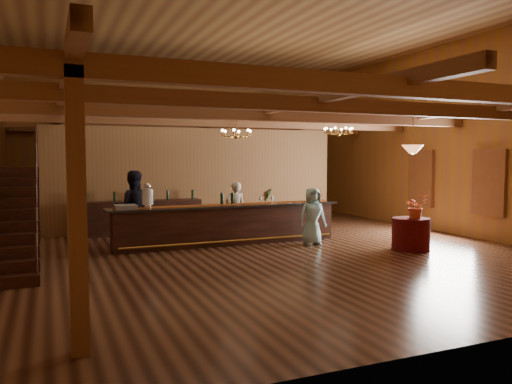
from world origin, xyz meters
name	(u,v)px	position (x,y,z in m)	size (l,w,h in m)	color
floor	(258,246)	(0.00, 0.00, 0.00)	(14.00, 14.00, 0.00)	brown
ceiling	(258,21)	(0.00, 0.00, 5.50)	(14.00, 14.00, 0.00)	olive
wall_back	(185,143)	(0.00, 7.00, 2.75)	(12.00, 0.10, 5.50)	#955D35
wall_front	(493,111)	(0.00, -7.00, 2.75)	(12.00, 0.10, 5.50)	#955D35
wall_right	(447,139)	(6.00, 0.00, 2.75)	(0.10, 14.00, 5.50)	#955D35
beam_grid	(250,117)	(0.00, 0.51, 3.24)	(11.90, 13.90, 0.39)	brown
support_posts	(266,183)	(0.00, -0.50, 1.60)	(9.20, 10.20, 3.20)	brown
partition_wall	(198,179)	(-0.50, 3.50, 1.55)	(9.00, 0.18, 3.10)	brown
window_right_front	(489,182)	(5.95, -1.60, 1.55)	(0.12, 1.05, 1.75)	white
window_right_back	(421,178)	(5.95, 1.00, 1.55)	(0.12, 1.05, 1.75)	white
staircase	(11,221)	(-5.45, -0.74, 1.00)	(1.00, 2.80, 2.00)	#3F1C12
backroom_boxes	(188,206)	(-0.29, 5.50, 0.53)	(4.10, 0.60, 1.10)	#3F1C12
tasting_bar	(228,224)	(-0.58, 0.58, 0.51)	(6.04, 0.85, 1.02)	#3F1C12
beverage_dispenser	(148,196)	(-2.60, 0.60, 1.29)	(0.26, 0.26, 0.60)	silver
glass_rack_tray	(126,207)	(-3.13, 0.50, 1.06)	(0.50, 0.50, 0.10)	gray
raffle_drum	(315,195)	(1.95, 0.56, 1.18)	(0.34, 0.24, 0.30)	brown
bar_bottle_0	(222,199)	(-0.70, 0.69, 1.16)	(0.07, 0.07, 0.30)	black
bar_bottle_1	(222,199)	(-0.69, 0.69, 1.16)	(0.07, 0.07, 0.30)	black
bar_bottle_2	(232,198)	(-0.41, 0.70, 1.16)	(0.07, 0.07, 0.30)	black
backbar_shelf	(142,217)	(-2.30, 3.15, 0.48)	(3.42, 0.53, 0.96)	#3F1C12
round_table	(411,234)	(3.18, -1.87, 0.38)	(0.88, 0.88, 0.77)	#5D080E
chandelier_left	(236,133)	(-0.29, 0.71, 2.83)	(0.80, 0.80, 0.52)	gold
chandelier_right	(338,131)	(2.66, 0.57, 2.94)	(0.80, 0.80, 0.41)	gold
pendant_lamp	(413,149)	(3.18, -1.87, 2.40)	(0.52, 0.52, 0.90)	gold
bartender	(235,210)	(-0.09, 1.36, 0.77)	(0.57, 0.37, 1.55)	beige
staff_second	(133,208)	(-2.84, 1.27, 0.94)	(0.92, 0.71, 1.88)	black
guest	(313,216)	(1.37, -0.32, 0.72)	(0.71, 0.46, 1.45)	#95D0D8
floor_plant	(266,207)	(1.79, 3.56, 0.59)	(0.65, 0.53, 1.19)	#284E22
table_flowers	(416,206)	(3.19, -2.01, 1.06)	(0.53, 0.46, 0.59)	#D05231
table_vase	(414,211)	(3.31, -1.80, 0.92)	(0.15, 0.15, 0.30)	gold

